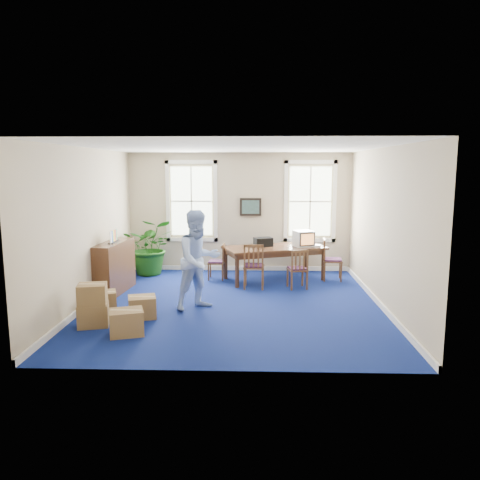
{
  "coord_description": "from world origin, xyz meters",
  "views": [
    {
      "loc": [
        0.43,
        -9.39,
        2.8
      ],
      "look_at": [
        0.1,
        0.6,
        1.25
      ],
      "focal_mm": 35.0,
      "sensor_mm": 36.0,
      "label": 1
    }
  ],
  "objects_px": {
    "man": "(199,260)",
    "credenza": "(114,266)",
    "conference_table": "(274,263)",
    "chair_near_left": "(254,266)",
    "crt_tv": "(304,239)",
    "cardboard_boxes": "(106,302)",
    "potted_plant": "(151,247)"
  },
  "relations": [
    {
      "from": "credenza",
      "to": "cardboard_boxes",
      "type": "distance_m",
      "value": 2.23
    },
    {
      "from": "potted_plant",
      "to": "cardboard_boxes",
      "type": "bearing_deg",
      "value": -89.04
    },
    {
      "from": "conference_table",
      "to": "chair_near_left",
      "type": "xyz_separation_m",
      "value": [
        -0.51,
        -0.84,
        0.11
      ]
    },
    {
      "from": "chair_near_left",
      "to": "potted_plant",
      "type": "height_order",
      "value": "potted_plant"
    },
    {
      "from": "conference_table",
      "to": "chair_near_left",
      "type": "relative_size",
      "value": 2.31
    },
    {
      "from": "chair_near_left",
      "to": "cardboard_boxes",
      "type": "height_order",
      "value": "chair_near_left"
    },
    {
      "from": "conference_table",
      "to": "cardboard_boxes",
      "type": "xyz_separation_m",
      "value": [
        -3.16,
        -3.52,
        -0.02
      ]
    },
    {
      "from": "chair_near_left",
      "to": "man",
      "type": "distance_m",
      "value": 2.04
    },
    {
      "from": "man",
      "to": "credenza",
      "type": "distance_m",
      "value": 2.39
    },
    {
      "from": "man",
      "to": "cardboard_boxes",
      "type": "bearing_deg",
      "value": 174.37
    },
    {
      "from": "cardboard_boxes",
      "to": "chair_near_left",
      "type": "bearing_deg",
      "value": 45.2
    },
    {
      "from": "conference_table",
      "to": "credenza",
      "type": "height_order",
      "value": "credenza"
    },
    {
      "from": "conference_table",
      "to": "crt_tv",
      "type": "height_order",
      "value": "crt_tv"
    },
    {
      "from": "crt_tv",
      "to": "credenza",
      "type": "xyz_separation_m",
      "value": [
        -4.39,
        -1.41,
        -0.44
      ]
    },
    {
      "from": "crt_tv",
      "to": "man",
      "type": "height_order",
      "value": "man"
    },
    {
      "from": "conference_table",
      "to": "chair_near_left",
      "type": "distance_m",
      "value": 0.99
    },
    {
      "from": "chair_near_left",
      "to": "potted_plant",
      "type": "bearing_deg",
      "value": -23.76
    },
    {
      "from": "credenza",
      "to": "potted_plant",
      "type": "xyz_separation_m",
      "value": [
        0.43,
        1.85,
        0.14
      ]
    },
    {
      "from": "crt_tv",
      "to": "cardboard_boxes",
      "type": "bearing_deg",
      "value": -157.51
    },
    {
      "from": "man",
      "to": "cardboard_boxes",
      "type": "height_order",
      "value": "man"
    },
    {
      "from": "potted_plant",
      "to": "cardboard_boxes",
      "type": "height_order",
      "value": "potted_plant"
    },
    {
      "from": "conference_table",
      "to": "man",
      "type": "distance_m",
      "value": 3.03
    },
    {
      "from": "credenza",
      "to": "potted_plant",
      "type": "bearing_deg",
      "value": 82.5
    },
    {
      "from": "crt_tv",
      "to": "potted_plant",
      "type": "xyz_separation_m",
      "value": [
        -3.96,
        0.44,
        -0.3
      ]
    },
    {
      "from": "credenza",
      "to": "cardboard_boxes",
      "type": "bearing_deg",
      "value": -71.33
    },
    {
      "from": "man",
      "to": "cardboard_boxes",
      "type": "xyz_separation_m",
      "value": [
        -1.56,
        -1.01,
        -0.59
      ]
    },
    {
      "from": "man",
      "to": "cardboard_boxes",
      "type": "relative_size",
      "value": 1.4
    },
    {
      "from": "man",
      "to": "credenza",
      "type": "relative_size",
      "value": 1.29
    },
    {
      "from": "conference_table",
      "to": "potted_plant",
      "type": "relative_size",
      "value": 1.67
    },
    {
      "from": "crt_tv",
      "to": "man",
      "type": "bearing_deg",
      "value": -152.32
    },
    {
      "from": "man",
      "to": "crt_tv",
      "type": "bearing_deg",
      "value": 9.23
    },
    {
      "from": "man",
      "to": "credenza",
      "type": "xyz_separation_m",
      "value": [
        -2.06,
        1.15,
        -0.39
      ]
    }
  ]
}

